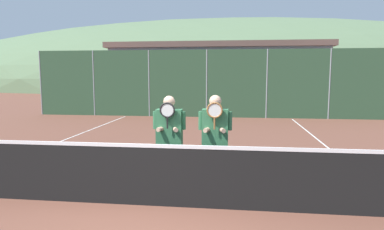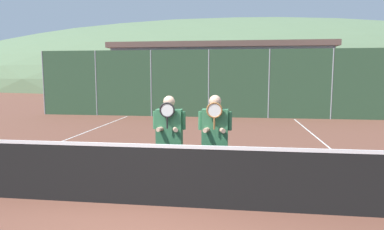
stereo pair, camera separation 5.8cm
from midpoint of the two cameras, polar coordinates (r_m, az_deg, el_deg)
ground_plane at (r=5.69m, az=-7.11°, el=-14.70°), size 120.00×120.00×0.00m
hill_distant at (r=63.05m, az=6.47°, el=4.96°), size 113.29×62.94×22.03m
clubhouse_building at (r=24.28m, az=4.76°, el=6.87°), size 14.57×5.50×4.13m
fence_back at (r=16.46m, az=2.91°, el=5.25°), size 17.05×0.06×3.23m
tennis_net at (r=5.52m, az=-7.19°, el=-9.72°), size 10.74×0.09×1.10m
court_line_left_sideline at (r=9.94m, az=-25.35°, el=-5.87°), size 0.05×16.00×0.01m
court_line_right_sideline at (r=8.77m, az=25.03°, el=-7.51°), size 0.05×16.00×0.01m
player_leftmost at (r=6.11m, az=-3.53°, el=-3.33°), size 0.59×0.34×1.70m
player_center_left at (r=5.93m, az=4.11°, el=-3.50°), size 0.58×0.34×1.73m
car_far_left at (r=19.73m, az=-8.51°, el=3.37°), size 4.41×1.94×1.76m
car_left_of_center at (r=18.63m, az=7.46°, el=3.06°), size 4.67×2.07×1.66m
car_center at (r=19.45m, az=24.26°, el=2.84°), size 4.80×1.98×1.79m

